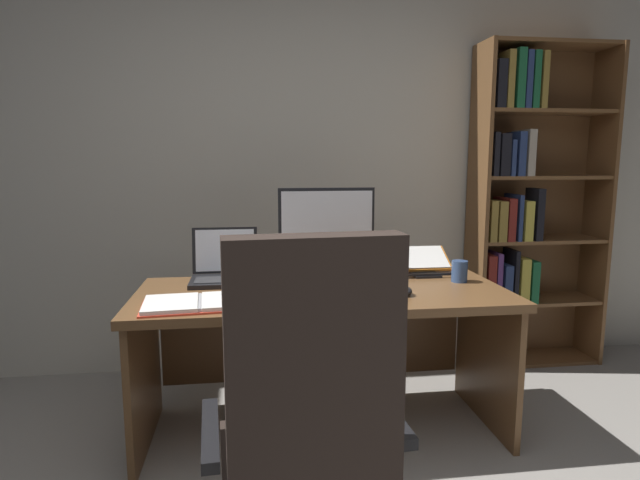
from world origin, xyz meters
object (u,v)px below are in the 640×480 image
at_px(notepad, 275,291).
at_px(pen, 280,288).
at_px(desk, 321,323).
at_px(open_binder, 200,303).
at_px(office_chair, 308,449).
at_px(coffee_mug, 459,271).
at_px(reading_stand_with_book, 421,261).
at_px(computer_mouse, 405,291).
at_px(keyboard, 339,295).
at_px(monitor, 327,233).
at_px(bookshelf, 523,204).
at_px(laptop, 225,270).

relative_size(notepad, pen, 1.50).
relative_size(desk, open_binder, 3.50).
distance_m(office_chair, open_binder, 0.89).
xyz_separation_m(notepad, coffee_mug, (0.93, 0.07, 0.05)).
bearing_deg(open_binder, pen, 24.06).
distance_m(reading_stand_with_book, pen, 0.83).
height_order(desk, computer_mouse, computer_mouse).
height_order(desk, keyboard, keyboard).
xyz_separation_m(reading_stand_with_book, open_binder, (-1.13, -0.48, -0.05)).
bearing_deg(open_binder, monitor, 31.05).
bearing_deg(pen, computer_mouse, -14.16).
bearing_deg(keyboard, open_binder, -175.27).
height_order(reading_stand_with_book, notepad, reading_stand_with_book).
height_order(reading_stand_with_book, open_binder, reading_stand_with_book).
relative_size(computer_mouse, open_binder, 0.21).
relative_size(office_chair, coffee_mug, 10.55).
bearing_deg(reading_stand_with_book, computer_mouse, -117.33).
bearing_deg(bookshelf, coffee_mug, -136.36).
bearing_deg(laptop, computer_mouse, -25.47).
distance_m(office_chair, reading_stand_with_book, 1.49).
bearing_deg(office_chair, desk, 75.99).
bearing_deg(laptop, open_binder, -100.93).
relative_size(bookshelf, notepad, 9.60).
bearing_deg(desk, laptop, 159.63).
relative_size(desk, pen, 12.39).
xyz_separation_m(bookshelf, office_chair, (-1.57, -1.68, -0.56)).
distance_m(office_chair, monitor, 1.31).
bearing_deg(reading_stand_with_book, desk, -159.66).
distance_m(laptop, coffee_mug, 1.18).
height_order(bookshelf, coffee_mug, bookshelf).
height_order(computer_mouse, reading_stand_with_book, reading_stand_with_book).
distance_m(desk, keyboard, 0.30).
distance_m(laptop, notepad, 0.35).
height_order(office_chair, reading_stand_with_book, office_chair).
bearing_deg(desk, monitor, 72.06).
height_order(computer_mouse, open_binder, computer_mouse).
height_order(bookshelf, monitor, bookshelf).
distance_m(laptop, computer_mouse, 0.91).
xyz_separation_m(monitor, notepad, (-0.28, -0.24, -0.23)).
height_order(computer_mouse, pen, computer_mouse).
bearing_deg(monitor, computer_mouse, -52.08).
xyz_separation_m(open_binder, notepad, (0.33, 0.19, -0.01)).
bearing_deg(keyboard, office_chair, -106.01).
xyz_separation_m(desk, notepad, (-0.22, -0.08, 0.19)).
xyz_separation_m(monitor, reading_stand_with_book, (0.52, 0.05, -0.17)).
xyz_separation_m(office_chair, monitor, (0.23, 1.20, 0.47)).
bearing_deg(keyboard, reading_stand_with_book, 39.53).
bearing_deg(open_binder, keyboard, 0.02).
bearing_deg(computer_mouse, office_chair, -123.20).
height_order(monitor, notepad, monitor).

